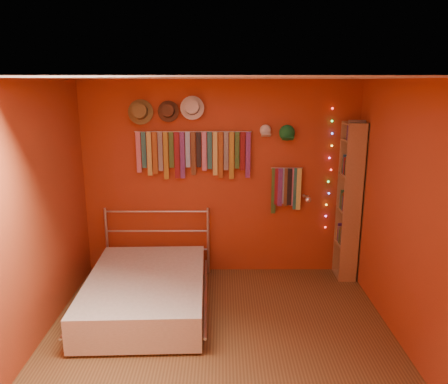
{
  "coord_description": "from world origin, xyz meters",
  "views": [
    {
      "loc": [
        0.03,
        -3.72,
        2.48
      ],
      "look_at": [
        0.05,
        0.9,
        1.3
      ],
      "focal_mm": 35.0,
      "sensor_mm": 36.0,
      "label": 1
    }
  ],
  "objects_px": {
    "reading_lamp": "(307,199)",
    "bookshelf": "(353,201)",
    "tie_rack": "(193,152)",
    "bed": "(146,291)"
  },
  "relations": [
    {
      "from": "tie_rack",
      "to": "bookshelf",
      "type": "height_order",
      "value": "bookshelf"
    },
    {
      "from": "bookshelf",
      "to": "tie_rack",
      "type": "bearing_deg",
      "value": 175.56
    },
    {
      "from": "reading_lamp",
      "to": "bookshelf",
      "type": "relative_size",
      "value": 0.17
    },
    {
      "from": "tie_rack",
      "to": "reading_lamp",
      "type": "relative_size",
      "value": 4.33
    },
    {
      "from": "tie_rack",
      "to": "bookshelf",
      "type": "bearing_deg",
      "value": -4.44
    },
    {
      "from": "tie_rack",
      "to": "reading_lamp",
      "type": "xyz_separation_m",
      "value": [
        1.42,
        -0.19,
        -0.56
      ]
    },
    {
      "from": "reading_lamp",
      "to": "bed",
      "type": "distance_m",
      "value": 2.23
    },
    {
      "from": "tie_rack",
      "to": "reading_lamp",
      "type": "bearing_deg",
      "value": -7.7
    },
    {
      "from": "bookshelf",
      "to": "bed",
      "type": "height_order",
      "value": "bookshelf"
    },
    {
      "from": "reading_lamp",
      "to": "bookshelf",
      "type": "height_order",
      "value": "bookshelf"
    }
  ]
}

